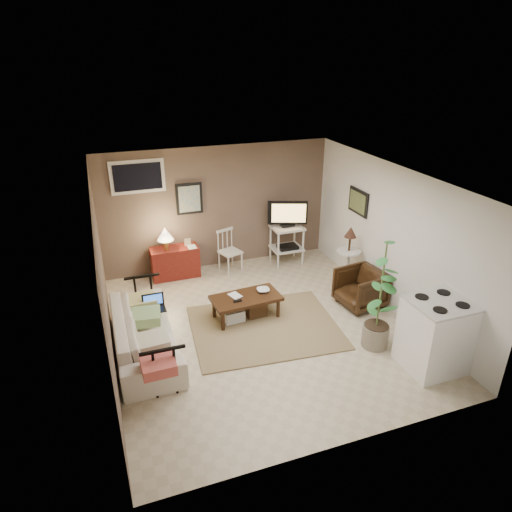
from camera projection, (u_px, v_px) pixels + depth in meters
name	position (u px, v px, depth m)	size (l,w,h in m)	color
floor	(262.00, 327.00, 7.22)	(5.00, 5.00, 0.00)	#C1B293
art_back	(189.00, 199.00, 8.57)	(0.50, 0.03, 0.60)	black
art_right	(358.00, 202.00, 8.17)	(0.03, 0.60, 0.45)	black
window	(138.00, 177.00, 8.08)	(0.96, 0.03, 0.60)	silver
rug	(265.00, 327.00, 7.21)	(2.26, 1.81, 0.02)	olive
coffee_table	(246.00, 305.00, 7.38)	(1.14, 0.65, 0.42)	#37200F
sofa	(144.00, 327.00, 6.50)	(2.12, 0.62, 0.83)	beige
sofa_pillows	(149.00, 329.00, 6.26)	(0.41, 2.02, 0.14)	beige
sofa_end_rails	(153.00, 328.00, 6.56)	(0.57, 2.12, 0.71)	black
laptop	(154.00, 304.00, 6.82)	(0.33, 0.24, 0.22)	black
red_console	(174.00, 260.00, 8.68)	(0.90, 0.40, 1.04)	maroon
spindle_chair	(230.00, 252.00, 8.94)	(0.47, 0.47, 0.83)	silver
tv_stand	(287.00, 231.00, 9.13)	(0.75, 0.50, 1.31)	silver
side_table	(349.00, 250.00, 8.22)	(0.43, 0.43, 1.16)	silver
armchair	(361.00, 287.00, 7.70)	(0.70, 0.65, 0.72)	black
potted_plant	(381.00, 292.00, 6.41)	(0.43, 0.43, 1.71)	gray
stove	(435.00, 334.00, 6.15)	(0.80, 0.74, 1.04)	white
bowl	(263.00, 286.00, 7.43)	(0.20, 0.05, 0.20)	#37200F
book_table	(231.00, 292.00, 7.25)	(0.16, 0.02, 0.22)	#37200F
book_console	(188.00, 243.00, 8.54)	(0.15, 0.02, 0.21)	#37200F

